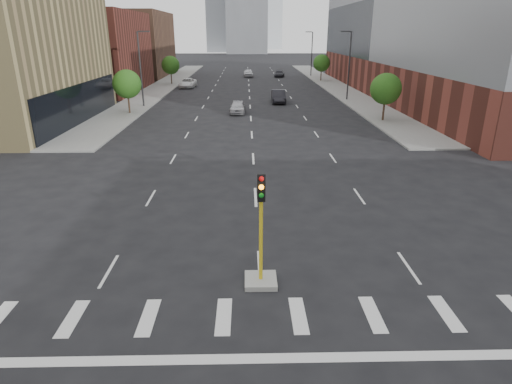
{
  "coord_description": "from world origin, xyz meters",
  "views": [
    {
      "loc": [
        -0.49,
        -4.91,
        8.87
      ],
      "look_at": [
        -0.11,
        12.13,
        2.5
      ],
      "focal_mm": 30.0,
      "sensor_mm": 36.0,
      "label": 1
    }
  ],
  "objects_px": {
    "car_far_left": "(188,83)",
    "median_traffic_signal": "(261,261)",
    "car_near_left": "(238,107)",
    "car_deep_right": "(279,74)",
    "car_mid_right": "(278,96)",
    "car_distant": "(248,73)"
  },
  "relations": [
    {
      "from": "car_far_left",
      "to": "median_traffic_signal",
      "type": "bearing_deg",
      "value": -78.41
    },
    {
      "from": "median_traffic_signal",
      "to": "car_near_left",
      "type": "xyz_separation_m",
      "value": [
        -1.5,
        36.31,
        -0.23
      ]
    },
    {
      "from": "car_deep_right",
      "to": "median_traffic_signal",
      "type": "bearing_deg",
      "value": -85.77
    },
    {
      "from": "car_mid_right",
      "to": "car_distant",
      "type": "distance_m",
      "value": 35.95
    },
    {
      "from": "car_near_left",
      "to": "car_deep_right",
      "type": "relative_size",
      "value": 0.94
    },
    {
      "from": "car_deep_right",
      "to": "car_distant",
      "type": "relative_size",
      "value": 0.94
    },
    {
      "from": "car_far_left",
      "to": "car_deep_right",
      "type": "distance_m",
      "value": 24.96
    },
    {
      "from": "car_mid_right",
      "to": "car_far_left",
      "type": "height_order",
      "value": "car_mid_right"
    },
    {
      "from": "car_near_left",
      "to": "car_distant",
      "type": "bearing_deg",
      "value": 90.09
    },
    {
      "from": "median_traffic_signal",
      "to": "car_mid_right",
      "type": "height_order",
      "value": "median_traffic_signal"
    },
    {
      "from": "car_mid_right",
      "to": "car_deep_right",
      "type": "bearing_deg",
      "value": 86.24
    },
    {
      "from": "car_deep_right",
      "to": "car_distant",
      "type": "xyz_separation_m",
      "value": [
        -6.61,
        0.4,
        0.16
      ]
    },
    {
      "from": "median_traffic_signal",
      "to": "car_mid_right",
      "type": "distance_m",
      "value": 44.43
    },
    {
      "from": "car_deep_right",
      "to": "car_far_left",
      "type": "bearing_deg",
      "value": -124.25
    },
    {
      "from": "car_far_left",
      "to": "car_deep_right",
      "type": "bearing_deg",
      "value": 48.67
    },
    {
      "from": "median_traffic_signal",
      "to": "car_far_left",
      "type": "distance_m",
      "value": 62.31
    },
    {
      "from": "car_deep_right",
      "to": "car_distant",
      "type": "height_order",
      "value": "car_distant"
    },
    {
      "from": "car_near_left",
      "to": "car_deep_right",
      "type": "distance_m",
      "value": 44.05
    },
    {
      "from": "car_mid_right",
      "to": "car_far_left",
      "type": "bearing_deg",
      "value": 130.58
    },
    {
      "from": "car_near_left",
      "to": "car_distant",
      "type": "distance_m",
      "value": 43.72
    },
    {
      "from": "car_far_left",
      "to": "car_distant",
      "type": "xyz_separation_m",
      "value": [
        10.48,
        18.59,
        0.06
      ]
    },
    {
      "from": "median_traffic_signal",
      "to": "car_mid_right",
      "type": "xyz_separation_m",
      "value": [
        3.83,
        44.26,
        -0.14
      ]
    }
  ]
}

